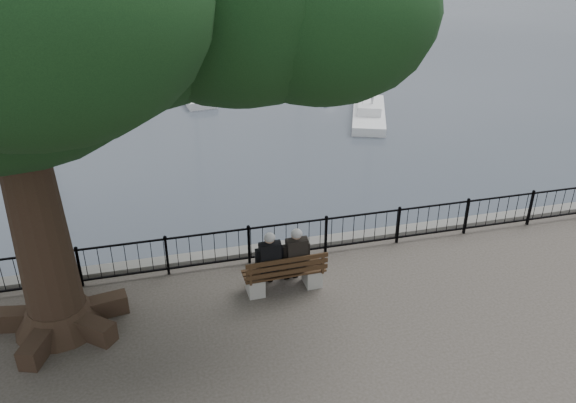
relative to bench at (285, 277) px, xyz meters
name	(u,v)px	position (x,y,z in m)	size (l,w,h in m)	color
harbor	(283,263)	(0.42, 1.83, -0.85)	(260.00, 260.00, 1.20)	#615E58
railing	(288,238)	(0.42, 1.33, 0.21)	(22.06, 0.06, 1.00)	black
bench	(285,277)	(0.00, 0.00, 0.00)	(1.92, 0.63, 1.01)	gray
person_left	(268,263)	(-0.35, 0.10, 0.38)	(0.47, 0.79, 1.59)	black
person_right	(295,259)	(0.27, 0.12, 0.38)	(0.47, 0.79, 1.59)	black
sailboat_b	(193,91)	(-0.12, 20.16, -1.00)	(2.00, 5.37, 11.74)	white
sailboat_c	(369,112)	(7.84, 14.22, -1.05)	(3.44, 5.67, 9.97)	white
sailboat_d	(298,56)	(7.88, 27.47, -1.07)	(1.81, 5.66, 9.45)	white
sailboat_e	(32,79)	(-9.07, 24.93, -0.97)	(1.72, 5.71, 13.45)	white
sailboat_f	(206,39)	(2.44, 34.99, -1.02)	(3.22, 5.75, 11.44)	white
sailboat_h	(138,29)	(-2.72, 41.01, -1.00)	(1.67, 5.59, 12.36)	white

